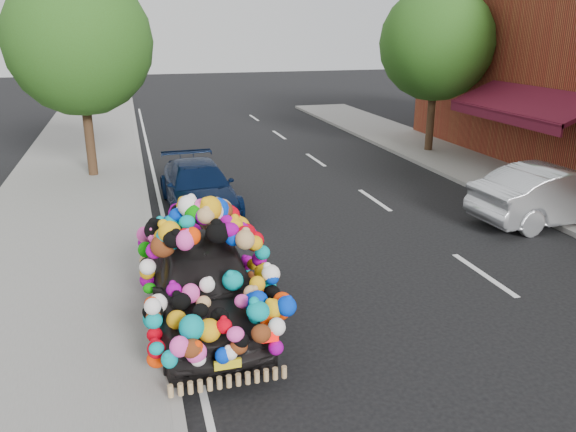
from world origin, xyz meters
TOP-DOWN VIEW (x-y plane):
  - ground at (0.00, 0.00)m, footprint 100.00×100.00m
  - sidewalk at (-4.30, 0.00)m, footprint 4.00×60.00m
  - kerb at (-2.35, 0.00)m, footprint 0.15×60.00m
  - footpath_far at (8.20, 3.00)m, footprint 3.00×40.00m
  - lane_markings at (3.60, 0.00)m, footprint 6.00×50.00m
  - tree_near_sidewalk at (-3.80, 9.50)m, footprint 4.20×4.20m
  - tree_far_b at (8.00, 10.00)m, footprint 4.00×4.00m
  - plush_art_car at (-1.70, -0.34)m, footprint 1.96×4.16m
  - navy_sedan at (-1.05, 5.49)m, footprint 1.83×4.15m
  - silver_hatchback at (7.00, 2.20)m, footprint 4.26×1.72m

SIDE VIEW (x-z plane):
  - ground at x=0.00m, z-range 0.00..0.00m
  - lane_markings at x=3.60m, z-range 0.00..0.01m
  - sidewalk at x=-4.30m, z-range 0.00..0.12m
  - footpath_far at x=8.20m, z-range 0.00..0.12m
  - kerb at x=-2.35m, z-range 0.00..0.13m
  - navy_sedan at x=-1.05m, z-range 0.00..1.19m
  - silver_hatchback at x=7.00m, z-range 0.00..1.37m
  - plush_art_car at x=-1.70m, z-range 0.02..2.01m
  - tree_far_b at x=8.00m, z-range 0.94..6.84m
  - tree_near_sidewalk at x=-3.80m, z-range 0.96..7.09m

